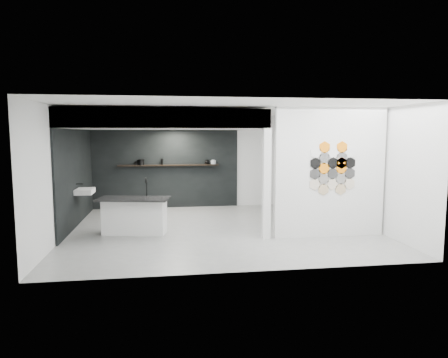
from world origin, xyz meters
TOP-DOWN VIEW (x-y plane):
  - floor at (0.00, 0.00)m, footprint 7.00×6.00m
  - partition_panel at (2.23, -1.00)m, footprint 2.45×0.15m
  - bay_clad_back at (-1.30, 2.97)m, footprint 4.40×0.04m
  - bay_clad_left at (-3.47, 1.00)m, footprint 0.04×4.00m
  - bulkhead at (-1.30, 1.00)m, footprint 4.40×4.00m
  - corner_column at (0.82, -1.00)m, footprint 0.16×0.16m
  - fascia_beam at (-1.30, -0.92)m, footprint 4.40×0.16m
  - wall_basin at (-3.24, 0.80)m, footprint 0.40×0.60m
  - display_shelf at (-1.20, 2.87)m, footprint 3.00×0.15m
  - kitchen_island at (-2.00, -0.17)m, footprint 1.66×0.97m
  - stockpot at (-2.02, 2.87)m, footprint 0.20×0.20m
  - kettle at (-0.04, 2.87)m, footprint 0.20×0.20m
  - glass_bowl at (0.15, 2.87)m, footprint 0.20×0.20m
  - glass_vase at (0.15, 2.87)m, footprint 0.12×0.12m
  - bottle_dark at (-1.40, 2.87)m, footprint 0.07×0.07m
  - utensil_cup at (-2.16, 2.87)m, footprint 0.10×0.10m
  - hex_tile_cluster at (2.26, -1.09)m, footprint 1.04×0.02m

SIDE VIEW (x-z plane):
  - floor at x=0.00m, z-range -0.01..0.00m
  - kitchen_island at x=-2.00m, z-range -0.20..1.05m
  - wall_basin at x=-3.24m, z-range 0.79..0.91m
  - bay_clad_back at x=-1.30m, z-range 0.00..2.35m
  - bay_clad_left at x=-3.47m, z-range 0.00..2.35m
  - corner_column at x=0.82m, z-range 0.00..2.35m
  - display_shelf at x=-1.20m, z-range 1.28..1.32m
  - utensil_cup at x=-2.16m, z-range 1.32..1.42m
  - glass_bowl at x=0.15m, z-range 1.32..1.43m
  - glass_vase at x=0.15m, z-range 1.32..1.45m
  - kettle at x=-0.04m, z-range 1.32..1.45m
  - stockpot at x=-2.02m, z-range 1.32..1.48m
  - partition_panel at x=2.23m, z-range 0.00..2.80m
  - bottle_dark at x=-1.40m, z-range 1.32..1.50m
  - hex_tile_cluster at x=2.26m, z-range 0.92..2.09m
  - bulkhead at x=-1.30m, z-range 2.35..2.75m
  - fascia_beam at x=-1.30m, z-range 2.35..2.75m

